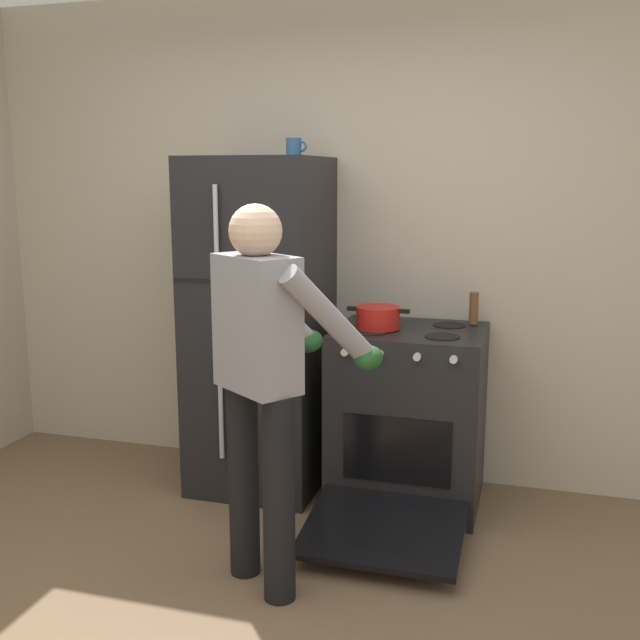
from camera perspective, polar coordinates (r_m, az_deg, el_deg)
The scene contains 7 objects.
kitchen_wall_back at distance 4.25m, azimuth 1.96°, elevation 6.24°, with size 6.00×0.10×2.70m, color beige.
refrigerator at distance 4.07m, azimuth -4.56°, elevation -0.43°, with size 0.68×0.72×1.80m.
stove_range at distance 3.96m, azimuth 6.71°, elevation -7.47°, with size 0.76×1.23×0.93m.
person_cook at distance 3.01m, azimuth -4.10°, elevation -3.40°, with size 0.68×0.72×1.60m.
red_pot at distance 3.82m, azimuth 4.45°, elevation 0.20°, with size 0.32×0.22×0.11m.
coffee_mug at distance 3.97m, azimuth -1.98°, elevation 13.06°, with size 0.11×0.08×0.10m.
pepper_mill at distance 3.99m, azimuth 11.67°, elevation 0.89°, with size 0.05×0.05×0.17m, color brown.
Camera 1 is at (1.05, -2.15, 1.71)m, focal length 41.85 mm.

